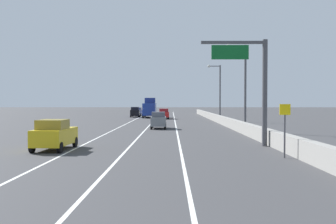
# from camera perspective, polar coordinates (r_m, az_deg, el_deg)

# --- Properties ---
(ground_plane) EXTENTS (320.00, 320.00, 0.00)m
(ground_plane) POSITION_cam_1_polar(r_m,az_deg,el_deg) (68.19, -0.28, -1.13)
(ground_plane) COLOR #38383A
(lane_stripe_left) EXTENTS (0.16, 130.00, 0.00)m
(lane_stripe_left) POSITION_cam_1_polar(r_m,az_deg,el_deg) (59.54, -5.70, -1.51)
(lane_stripe_left) COLOR silver
(lane_stripe_left) RESTS_ON ground_plane
(lane_stripe_center) EXTENTS (0.16, 130.00, 0.00)m
(lane_stripe_center) POSITION_cam_1_polar(r_m,az_deg,el_deg) (59.27, -2.33, -1.52)
(lane_stripe_center) COLOR silver
(lane_stripe_center) RESTS_ON ground_plane
(lane_stripe_right) EXTENTS (0.16, 130.00, 0.00)m
(lane_stripe_right) POSITION_cam_1_polar(r_m,az_deg,el_deg) (59.20, 1.06, -1.53)
(lane_stripe_right) COLOR silver
(lane_stripe_right) RESTS_ON ground_plane
(jersey_barrier_right) EXTENTS (0.60, 120.00, 1.10)m
(jersey_barrier_right) POSITION_cam_1_polar(r_m,az_deg,el_deg) (44.77, 9.72, -1.82)
(jersey_barrier_right) COLOR gray
(jersey_barrier_right) RESTS_ON ground_plane
(overhead_sign_gantry) EXTENTS (4.68, 0.36, 7.50)m
(overhead_sign_gantry) POSITION_cam_1_polar(r_m,az_deg,el_deg) (27.88, 12.63, 4.77)
(overhead_sign_gantry) COLOR #47474C
(overhead_sign_gantry) RESTS_ON ground_plane
(speed_advisory_sign) EXTENTS (0.60, 0.11, 3.00)m
(speed_advisory_sign) POSITION_cam_1_polar(r_m,az_deg,el_deg) (22.32, 16.86, -2.05)
(speed_advisory_sign) COLOR #4C4C51
(speed_advisory_sign) RESTS_ON ground_plane
(lamp_post_right_near) EXTENTS (2.14, 0.44, 9.11)m
(lamp_post_right_near) POSITION_cam_1_polar(r_m,az_deg,el_deg) (19.77, 23.47, 7.67)
(lamp_post_right_near) COLOR #4C4C51
(lamp_post_right_near) RESTS_ON ground_plane
(lamp_post_right_second) EXTENTS (2.14, 0.44, 9.11)m
(lamp_post_right_second) POSITION_cam_1_polar(r_m,az_deg,el_deg) (40.91, 10.96, 4.50)
(lamp_post_right_second) COLOR #4C4C51
(lamp_post_right_second) RESTS_ON ground_plane
(lamp_post_right_third) EXTENTS (2.14, 0.44, 9.11)m
(lamp_post_right_third) POSITION_cam_1_polar(r_m,az_deg,el_deg) (62.76, 7.44, 3.46)
(lamp_post_right_third) COLOR #4C4C51
(lamp_post_right_third) RESTS_ON ground_plane
(car_yellow_0) EXTENTS (2.07, 4.26, 1.98)m
(car_yellow_0) POSITION_cam_1_polar(r_m,az_deg,el_deg) (26.19, -16.42, -3.23)
(car_yellow_0) COLOR gold
(car_yellow_0) RESTS_ON ground_plane
(car_red_1) EXTENTS (2.00, 4.59, 1.90)m
(car_red_1) POSITION_cam_1_polar(r_m,az_deg,el_deg) (71.24, -0.63, -0.25)
(car_red_1) COLOR red
(car_red_1) RESTS_ON ground_plane
(car_blue_2) EXTENTS (1.93, 4.59, 1.87)m
(car_blue_2) POSITION_cam_1_polar(r_m,az_deg,el_deg) (86.27, -4.48, 0.04)
(car_blue_2) COLOR #1E389E
(car_blue_2) RESTS_ON ground_plane
(car_black_3) EXTENTS (1.95, 4.68, 2.09)m
(car_black_3) POSITION_cam_1_polar(r_m,az_deg,el_deg) (79.78, -4.85, -0.01)
(car_black_3) COLOR black
(car_black_3) RESTS_ON ground_plane
(car_gray_4) EXTENTS (1.80, 4.02, 1.96)m
(car_gray_4) POSITION_cam_1_polar(r_m,az_deg,el_deg) (45.08, -1.41, -1.23)
(car_gray_4) COLOR slate
(car_gray_4) RESTS_ON ground_plane
(box_truck) EXTENTS (2.50, 7.97, 3.95)m
(box_truck) POSITION_cam_1_polar(r_m,az_deg,el_deg) (77.20, -2.72, 0.51)
(box_truck) COLOR navy
(box_truck) RESTS_ON ground_plane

